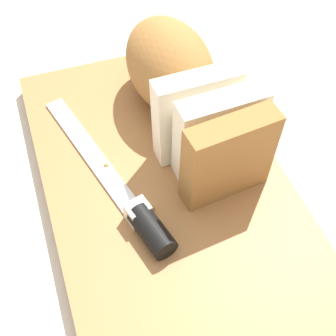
% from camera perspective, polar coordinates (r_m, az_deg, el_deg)
% --- Properties ---
extents(ground_plane, '(3.00, 3.00, 0.00)m').
position_cam_1_polar(ground_plane, '(0.54, 0.00, -3.67)').
color(ground_plane, beige).
extents(cutting_board, '(0.47, 0.27, 0.02)m').
position_cam_1_polar(cutting_board, '(0.53, 0.00, -2.89)').
color(cutting_board, '#9E6B3D').
rests_on(cutting_board, ground_plane).
extents(bread_loaf, '(0.26, 0.12, 0.10)m').
position_cam_1_polar(bread_loaf, '(0.55, 1.93, 9.68)').
color(bread_loaf, '#996633').
rests_on(bread_loaf, cutting_board).
extents(bread_knife, '(0.26, 0.09, 0.03)m').
position_cam_1_polar(bread_knife, '(0.49, -4.07, -4.94)').
color(bread_knife, silver).
rests_on(bread_knife, cutting_board).
extents(crumb_near_knife, '(0.01, 0.01, 0.01)m').
position_cam_1_polar(crumb_near_knife, '(0.50, -1.99, -4.78)').
color(crumb_near_knife, tan).
rests_on(crumb_near_knife, cutting_board).
extents(crumb_near_loaf, '(0.01, 0.01, 0.01)m').
position_cam_1_polar(crumb_near_loaf, '(0.54, -7.52, 0.35)').
color(crumb_near_loaf, tan).
rests_on(crumb_near_loaf, cutting_board).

